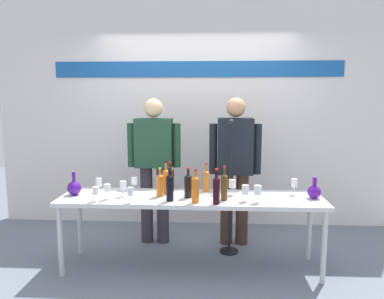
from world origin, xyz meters
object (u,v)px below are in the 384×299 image
object	(u,v)px
decanter_blue_left	(74,188)
decanter_blue_right	(314,191)
wine_bottle_6	(195,188)
wine_bottle_7	(160,184)
wine_bottle_0	(166,180)
presenter_left	(154,161)
wine_glass_left_0	(96,191)
wine_glass_left_4	(123,186)
presenter_right	(235,162)
wine_bottle_1	(224,186)
display_table	(191,202)
wine_glass_left_3	(107,188)
microphone_stand	(230,209)
wine_bottle_8	(188,185)
wine_glass_right_0	(245,190)
wine_glass_right_1	(258,190)
wine_glass_left_2	(134,181)
wine_bottle_3	(216,189)
wine_bottle_5	(170,179)
wine_glass_left_5	(99,183)
wine_bottle_2	(206,180)
wine_glass_left_1	(130,192)
wine_glass_right_3	(294,183)
wine_bottle_4	(170,186)

from	to	relation	value
decanter_blue_left	decanter_blue_right	bearing A→B (deg)	0.00
wine_bottle_6	wine_bottle_7	bearing A→B (deg)	150.90
decanter_blue_left	wine_bottle_0	size ratio (longest dim) A/B	0.69
presenter_left	wine_bottle_7	bearing A→B (deg)	-76.06
wine_glass_left_0	wine_glass_left_4	size ratio (longest dim) A/B	0.90
presenter_right	wine_bottle_1	distance (m)	0.75
display_table	wine_glass_left_3	size ratio (longest dim) A/B	17.38
microphone_stand	wine_bottle_8	bearing A→B (deg)	-136.08
wine_glass_right_0	wine_glass_right_1	size ratio (longest dim) A/B	0.96
presenter_left	wine_glass_left_2	distance (m)	0.46
wine_glass_right_0	wine_bottle_3	bearing A→B (deg)	-161.02
wine_glass_right_1	wine_glass_left_3	bearing A→B (deg)	178.55
display_table	wine_glass_right_0	size ratio (longest dim) A/B	16.25
display_table	wine_bottle_3	xyz separation A→B (m)	(0.24, -0.23, 0.20)
wine_bottle_1	wine_bottle_5	size ratio (longest dim) A/B	1.06
wine_glass_left_5	wine_glass_right_1	xyz separation A→B (m)	(1.57, -0.31, 0.02)
wine_bottle_2	wine_bottle_6	world-z (taller)	wine_bottle_6
wine_bottle_2	wine_glass_right_0	xyz separation A→B (m)	(0.37, -0.35, -0.01)
decanter_blue_right	wine_glass_left_1	bearing A→B (deg)	-171.94
wine_glass_left_2	wine_glass_right_1	xyz separation A→B (m)	(1.22, -0.39, 0.02)
decanter_blue_right	wine_bottle_7	size ratio (longest dim) A/B	0.74
wine_bottle_0	wine_glass_left_3	size ratio (longest dim) A/B	2.27
wine_glass_right_0	wine_bottle_5	bearing A→B (deg)	155.87
wine_glass_left_0	wine_bottle_7	bearing A→B (deg)	19.92
wine_bottle_7	wine_bottle_8	bearing A→B (deg)	-5.59
wine_glass_right_3	microphone_stand	xyz separation A→B (m)	(-0.62, 0.25, -0.36)
wine_glass_right_1	presenter_right	bearing A→B (deg)	101.20
display_table	wine_bottle_4	bearing A→B (deg)	-140.79
wine_bottle_1	wine_glass_right_3	xyz separation A→B (m)	(0.70, 0.23, -0.02)
wine_bottle_2	wine_bottle_5	size ratio (longest dim) A/B	0.96
decanter_blue_right	wine_glass_left_0	size ratio (longest dim) A/B	1.50
decanter_blue_right	wine_glass_left_1	distance (m)	1.73
wine_bottle_4	wine_bottle_7	xyz separation A→B (m)	(-0.11, 0.15, -0.02)
decanter_blue_left	wine_glass_left_4	bearing A→B (deg)	-3.37
wine_bottle_6	wine_glass_right_3	distance (m)	1.02
wine_bottle_2	wine_glass_right_3	size ratio (longest dim) A/B	1.84
decanter_blue_right	wine_bottle_0	world-z (taller)	wine_bottle_0
wine_glass_left_1	wine_glass_left_2	world-z (taller)	wine_glass_left_1
wine_bottle_5	wine_glass_right_3	xyz separation A→B (m)	(1.24, -0.06, -0.02)
wine_glass_left_5	wine_bottle_8	bearing A→B (deg)	-10.18
wine_glass_left_1	microphone_stand	size ratio (longest dim) A/B	0.10
decanter_blue_left	decanter_blue_right	world-z (taller)	decanter_blue_left
wine_bottle_0	wine_bottle_1	xyz separation A→B (m)	(0.57, -0.20, -0.00)
wine_glass_left_3	wine_glass_right_3	xyz separation A→B (m)	(1.80, 0.27, 0.01)
wine_bottle_0	wine_bottle_5	distance (m)	0.10
decanter_blue_right	wine_glass_left_4	bearing A→B (deg)	-179.08
wine_glass_left_3	presenter_left	bearing A→B (deg)	66.91
wine_bottle_1	wine_glass_left_3	world-z (taller)	wine_bottle_1
wine_bottle_2	wine_bottle_5	xyz separation A→B (m)	(-0.37, -0.02, 0.01)
wine_bottle_7	wine_glass_right_0	size ratio (longest dim) A/B	1.79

